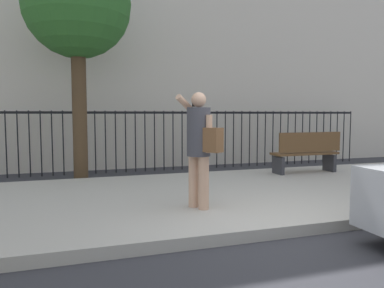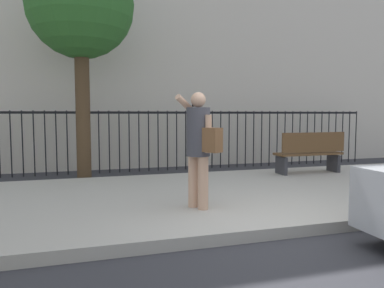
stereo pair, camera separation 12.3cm
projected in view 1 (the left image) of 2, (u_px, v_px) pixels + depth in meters
The scene contains 6 objects.
ground_plane at pixel (294, 238), 4.63m from camera, with size 60.00×60.00×0.00m, color #333338.
sidewalk at pixel (223, 195), 6.70m from camera, with size 28.00×4.40×0.15m, color #B2ADA3.
iron_fence at pixel (168, 132), 10.12m from camera, with size 12.03×0.04×1.60m.
pedestrian_on_phone at pixel (200, 141), 5.40m from camera, with size 0.58×0.72×1.68m.
street_bench at pixel (307, 152), 8.70m from camera, with size 1.60×0.45×0.95m.
street_tree_near at pixel (77, 7), 8.15m from camera, with size 2.32×2.32×5.05m.
Camera 1 is at (-2.63, -3.89, 1.52)m, focal length 35.31 mm.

